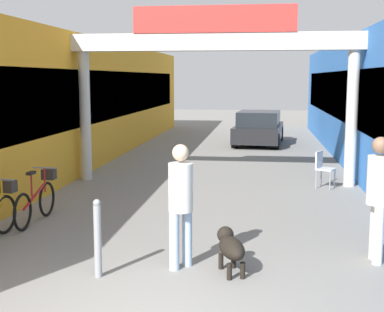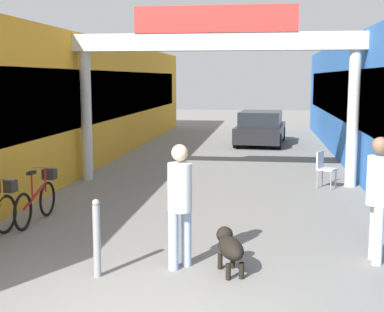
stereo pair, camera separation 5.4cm
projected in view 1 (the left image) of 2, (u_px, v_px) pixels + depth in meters
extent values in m
cube|color=gold|center=(58.00, 102.00, 16.54)|extent=(3.00, 26.00, 3.82)
cube|color=black|center=(104.00, 96.00, 16.32)|extent=(0.04, 23.40, 1.53)
cube|color=black|center=(347.00, 97.00, 15.39)|extent=(0.04, 23.40, 1.53)
cylinder|color=beige|center=(85.00, 117.00, 13.81)|extent=(0.28, 0.28, 3.31)
cylinder|color=beige|center=(352.00, 119.00, 12.94)|extent=(0.28, 0.28, 3.31)
cube|color=beige|center=(215.00, 42.00, 13.11)|extent=(7.40, 0.44, 0.42)
cube|color=red|center=(214.00, 19.00, 12.83)|extent=(3.96, 0.10, 0.64)
cylinder|color=#A5BFE0|center=(174.00, 241.00, 7.37)|extent=(0.20, 0.20, 0.81)
cylinder|color=#A5BFE0|center=(187.00, 238.00, 7.53)|extent=(0.20, 0.20, 0.81)
cylinder|color=silver|center=(181.00, 187.00, 7.35)|extent=(0.48, 0.48, 0.67)
sphere|color=beige|center=(181.00, 153.00, 7.28)|extent=(0.32, 0.32, 0.23)
cylinder|color=silver|center=(378.00, 235.00, 7.59)|extent=(0.14, 0.14, 0.85)
cylinder|color=silver|center=(375.00, 231.00, 7.83)|extent=(0.14, 0.14, 0.85)
cylinder|color=silver|center=(379.00, 180.00, 7.60)|extent=(0.35, 0.35, 0.70)
sphere|color=#8C664C|center=(381.00, 145.00, 7.52)|extent=(0.24, 0.24, 0.24)
ellipsoid|color=black|center=(232.00, 248.00, 7.23)|extent=(0.52, 0.76, 0.28)
sphere|color=black|center=(225.00, 235.00, 7.51)|extent=(0.30, 0.30, 0.24)
sphere|color=white|center=(227.00, 244.00, 7.43)|extent=(0.21, 0.21, 0.17)
cylinder|color=black|center=(221.00, 261.00, 7.44)|extent=(0.09, 0.09, 0.22)
cylinder|color=black|center=(234.00, 260.00, 7.48)|extent=(0.09, 0.09, 0.22)
cylinder|color=black|center=(229.00, 272.00, 7.04)|extent=(0.09, 0.09, 0.22)
cylinder|color=black|center=(243.00, 271.00, 7.08)|extent=(0.09, 0.09, 0.22)
torus|color=black|center=(5.00, 214.00, 9.11)|extent=(0.12, 0.67, 0.67)
cylinder|color=gold|center=(2.00, 193.00, 8.99)|extent=(0.04, 0.04, 0.46)
cylinder|color=gray|center=(1.00, 179.00, 8.96)|extent=(0.46, 0.07, 0.03)
cube|color=#332D28|center=(8.00, 186.00, 9.18)|extent=(0.26, 0.22, 0.20)
torus|color=black|center=(47.00, 199.00, 10.27)|extent=(0.06, 0.67, 0.67)
torus|color=black|center=(23.00, 212.00, 9.27)|extent=(0.06, 0.67, 0.67)
cube|color=red|center=(35.00, 196.00, 9.74)|extent=(0.05, 0.94, 0.34)
cylinder|color=red|center=(32.00, 185.00, 9.59)|extent=(0.03, 0.03, 0.42)
cube|color=black|center=(31.00, 173.00, 9.56)|extent=(0.10, 0.22, 0.05)
cylinder|color=red|center=(45.00, 180.00, 10.15)|extent=(0.03, 0.03, 0.46)
cylinder|color=gray|center=(44.00, 168.00, 10.12)|extent=(0.46, 0.04, 0.03)
cube|color=#332D28|center=(49.00, 174.00, 10.34)|extent=(0.24, 0.20, 0.20)
cylinder|color=gray|center=(98.00, 241.00, 7.10)|extent=(0.10, 0.10, 0.98)
sphere|color=gray|center=(97.00, 203.00, 7.02)|extent=(0.10, 0.10, 0.10)
cylinder|color=gray|center=(335.00, 179.00, 12.94)|extent=(0.04, 0.04, 0.45)
cylinder|color=gray|center=(330.00, 181.00, 12.66)|extent=(0.04, 0.04, 0.45)
cylinder|color=gray|center=(321.00, 177.00, 13.12)|extent=(0.04, 0.04, 0.45)
cylinder|color=gray|center=(316.00, 179.00, 12.84)|extent=(0.04, 0.04, 0.45)
cube|color=silver|center=(326.00, 169.00, 12.85)|extent=(0.53, 0.53, 0.04)
cube|color=silver|center=(319.00, 159.00, 12.92)|extent=(0.21, 0.38, 0.40)
cube|color=black|center=(259.00, 132.00, 21.52)|extent=(2.08, 4.13, 0.60)
cube|color=#1E2328|center=(259.00, 118.00, 21.29)|extent=(1.75, 2.32, 0.55)
cylinder|color=black|center=(243.00, 133.00, 23.12)|extent=(0.25, 0.61, 0.60)
cylinder|color=black|center=(281.00, 133.00, 22.78)|extent=(0.25, 0.61, 0.60)
cylinder|color=black|center=(234.00, 140.00, 20.31)|extent=(0.25, 0.61, 0.60)
cylinder|color=black|center=(277.00, 141.00, 19.98)|extent=(0.25, 0.61, 0.60)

